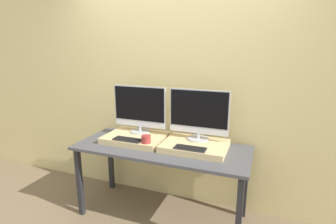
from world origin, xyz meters
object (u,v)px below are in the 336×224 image
at_px(monitor_left, 140,109).
at_px(keyboard_right, 190,148).
at_px(keyboard_left, 127,139).
at_px(monitor_right, 199,114).
at_px(mug, 146,139).

height_order(monitor_left, keyboard_right, monitor_left).
height_order(monitor_left, keyboard_left, monitor_left).
xyz_separation_m(keyboard_left, keyboard_right, (0.66, 0.00, 0.00)).
relative_size(monitor_left, monitor_right, 1.00).
distance_m(keyboard_left, keyboard_right, 0.66).
bearing_deg(mug, monitor_left, 126.20).
distance_m(monitor_left, keyboard_left, 0.39).
distance_m(monitor_left, keyboard_right, 0.77).
relative_size(monitor_left, mug, 6.59).
bearing_deg(monitor_right, monitor_left, 180.00).
height_order(monitor_left, monitor_right, same).
height_order(monitor_right, keyboard_right, monitor_right).
relative_size(keyboard_left, monitor_right, 0.49).
bearing_deg(keyboard_right, mug, -180.00).
distance_m(mug, monitor_right, 0.58).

